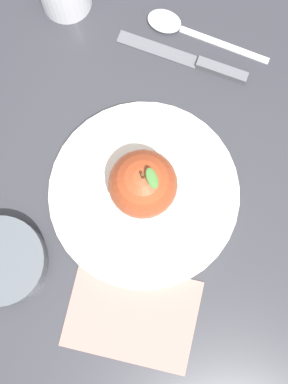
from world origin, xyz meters
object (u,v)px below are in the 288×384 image
at_px(dinner_plate, 144,194).
at_px(side_bowl, 1,261).
at_px(knife, 194,61).
at_px(linen_napkin, 132,314).
at_px(spoon, 178,26).
at_px(apple, 143,184).

distance_m(dinner_plate, side_bowl, 0.19).
relative_size(side_bowl, knife, 0.59).
xyz_separation_m(dinner_plate, knife, (0.01, 0.20, -0.00)).
distance_m(side_bowl, linen_napkin, 0.17).
bearing_deg(spoon, apple, -83.15).
bearing_deg(linen_napkin, spoon, 99.52).
height_order(knife, spoon, spoon).
xyz_separation_m(side_bowl, spoon, (0.11, 0.37, -0.01)).
bearing_deg(spoon, linen_napkin, -80.48).
bearing_deg(dinner_plate, apple, 133.85).
relative_size(side_bowl, linen_napkin, 0.69).
height_order(spoon, linen_napkin, spoon).
distance_m(spoon, linen_napkin, 0.39).
distance_m(dinner_plate, apple, 0.05).
xyz_separation_m(side_bowl, knife, (0.14, 0.33, -0.02)).
bearing_deg(apple, knife, 87.55).
height_order(apple, knife, apple).
bearing_deg(apple, spoon, 96.85).
xyz_separation_m(dinner_plate, apple, (-0.00, 0.00, 0.05)).
relative_size(knife, spoon, 1.04).
bearing_deg(apple, dinner_plate, -46.15).
relative_size(apple, spoon, 0.54).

